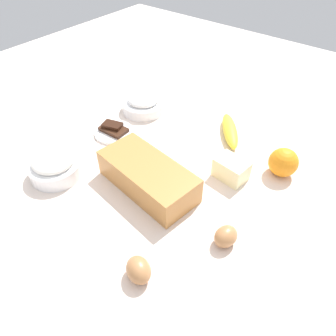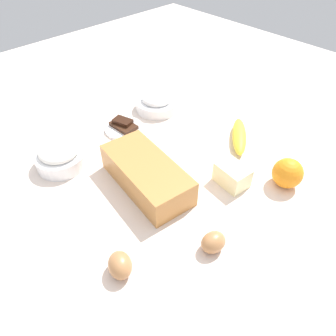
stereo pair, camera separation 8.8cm
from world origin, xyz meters
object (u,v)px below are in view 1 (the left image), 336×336
Objects in this scene: banana at (230,131)px; chocolate_plate at (114,131)px; egg_near_butter at (226,236)px; butter_block at (231,169)px; loaf_pan at (148,176)px; sugar_bowl at (143,104)px; egg_beside_bowl at (139,270)px; orange_fruit at (283,162)px; flour_bowl at (55,166)px.

banana is 0.39m from chocolate_plate.
egg_near_butter reaches higher than chocolate_plate.
butter_block reaches higher than chocolate_plate.
loaf_pan is 1.90× the size of sugar_bowl.
chocolate_plate is (0.26, -0.12, -0.03)m from loaf_pan.
egg_beside_bowl is 0.50× the size of chocolate_plate.
orange_fruit is 0.31m from egg_near_butter.
egg_near_butter is at bearing 117.24° from butter_block.
flour_bowl is 0.50m from butter_block.
egg_beside_bowl is at bearing 90.58° from butter_block.
loaf_pan is 4.52× the size of egg_beside_bowl.
flour_bowl is at bearing 58.33° from banana.
butter_block is 1.38× the size of egg_beside_bowl.
sugar_bowl is 1.19× the size of chocolate_plate.
flour_bowl is 2.24× the size of egg_beside_bowl.
flour_bowl is at bearing -12.43° from egg_beside_bowl.
sugar_bowl is 0.66m from egg_beside_bowl.
butter_block is at bearing -172.04° from chocolate_plate.
egg_beside_bowl is at bearing 130.82° from sugar_bowl.
banana is at bearing -143.42° from chocolate_plate.
banana is at bearing -169.31° from sugar_bowl.
loaf_pan is 0.26m from egg_near_butter.
loaf_pan is 0.39m from sugar_bowl.
orange_fruit is at bearing -135.25° from butter_block.
sugar_bowl is at bearing -30.36° from egg_near_butter.
sugar_bowl is at bearing -14.46° from butter_block.
loaf_pan is 0.24m from butter_block.
chocolate_plate is at bearing -16.73° from loaf_pan.
loaf_pan is 3.55× the size of orange_fruit.
flour_bowl reaches higher than chocolate_plate.
egg_beside_bowl is at bearing 62.18° from egg_near_butter.
banana is at bearing -90.99° from loaf_pan.
orange_fruit is at bearing 179.38° from sugar_bowl.
butter_block is at bearing 165.54° from sugar_bowl.
loaf_pan reaches higher than banana.
orange_fruit is (-0.21, 0.07, 0.02)m from banana.
butter_block is at bearing -124.11° from loaf_pan.
egg_near_butter is (-0.10, 0.20, -0.01)m from butter_block.
loaf_pan reaches higher than egg_near_butter.
flour_bowl is at bearing 94.00° from chocolate_plate.
orange_fruit is at bearing -140.94° from flour_bowl.
egg_beside_bowl is at bearing 78.38° from orange_fruit.
loaf_pan is at bearing 48.02° from butter_block.
flour_bowl is 2.40× the size of egg_near_butter.
egg_beside_bowl is (0.10, 0.49, -0.02)m from orange_fruit.
flour_bowl is 1.62× the size of butter_block.
egg_near_butter is (0.00, 0.31, -0.02)m from orange_fruit.
chocolate_plate is (-0.02, 0.17, -0.02)m from sugar_bowl.
banana is 2.91× the size of egg_beside_bowl.
banana is (-0.33, -0.06, -0.01)m from sugar_bowl.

